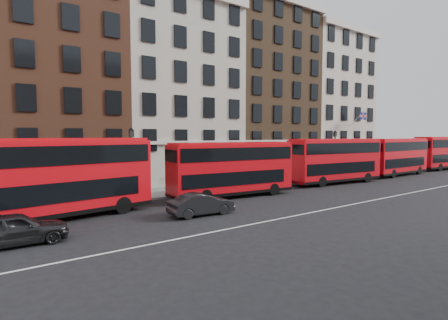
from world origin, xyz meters
TOP-DOWN VIEW (x-y plane):
  - ground at (0.00, 0.00)m, footprint 120.00×120.00m
  - pavement at (0.00, 10.50)m, footprint 80.00×5.00m
  - kerb at (0.00, 8.00)m, footprint 80.00×0.30m
  - road_centre_line at (0.00, -2.00)m, footprint 70.00×0.12m
  - building_terrace at (-0.31, 17.88)m, footprint 64.00×11.95m
  - bus_a at (-14.13, 5.43)m, footprint 11.44×4.15m
  - bus_b at (-1.30, 5.44)m, footprint 10.47×3.46m
  - bus_c at (11.88, 5.44)m, footprint 10.98×3.64m
  - bus_d at (23.96, 5.44)m, footprint 10.74×2.79m
  - bus_e at (36.96, 5.44)m, footprint 11.33×3.59m
  - car_rear at (-16.45, 1.39)m, footprint 4.39×1.87m
  - car_front at (-6.64, 1.50)m, footprint 4.17×1.67m
  - lamp_post_left at (-8.20, 8.66)m, footprint 0.44×0.44m
  - lamp_post_right at (16.41, 8.80)m, footprint 0.44×0.44m
  - traffic_light at (23.68, 8.65)m, footprint 0.25×0.45m
  - iron_railings at (0.00, 12.70)m, footprint 6.60×0.06m

SIDE VIEW (x-z plane):
  - ground at x=0.00m, z-range 0.00..0.00m
  - road_centre_line at x=0.00m, z-range 0.00..0.01m
  - pavement at x=0.00m, z-range 0.00..0.15m
  - kerb at x=0.00m, z-range 0.00..0.16m
  - iron_railings at x=0.00m, z-range 0.15..1.15m
  - car_front at x=-6.64m, z-range 0.00..1.35m
  - car_rear at x=-16.45m, z-range 0.00..1.48m
  - bus_b at x=-1.30m, z-range 0.16..4.48m
  - bus_d at x=23.96m, z-range 0.16..4.65m
  - bus_c at x=11.88m, z-range 0.16..4.69m
  - traffic_light at x=23.68m, z-range 0.81..4.08m
  - bus_e at x=36.96m, z-range 0.17..4.85m
  - bus_a at x=-14.13m, z-range 0.17..4.87m
  - lamp_post_left at x=-8.20m, z-range 0.42..5.74m
  - lamp_post_right at x=16.41m, z-range 0.42..5.74m
  - building_terrace at x=-0.31m, z-range -0.76..21.24m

